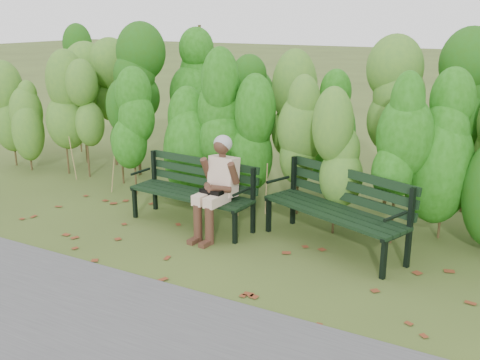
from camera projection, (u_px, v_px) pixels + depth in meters
The scene contains 7 objects.
ground at pixel (225, 252), 6.27m from camera, with size 80.00×80.00×0.00m, color #3E4D20.
footpath at pixel (84, 351), 4.42m from camera, with size 60.00×2.50×0.01m, color #474749.
hedge_band at pixel (295, 115), 7.47m from camera, with size 11.04×1.67×2.42m.
leaf_litter at pixel (226, 249), 6.34m from camera, with size 5.74×2.05×0.01m.
bench_left at pixel (195, 187), 7.01m from camera, with size 1.67×0.66×0.82m.
bench_right at pixel (340, 203), 6.29m from camera, with size 1.84×1.15×0.88m.
seated_woman at pixel (217, 181), 6.57m from camera, with size 0.49×0.71×1.20m.
Camera 1 is at (2.93, -4.98, 2.56)m, focal length 42.00 mm.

